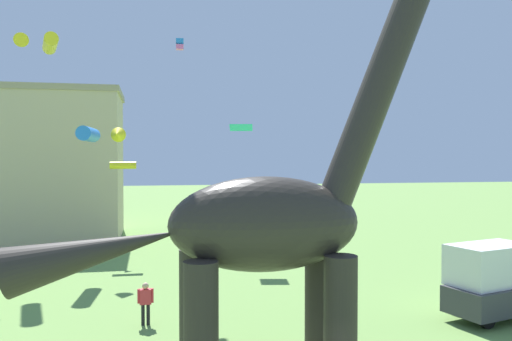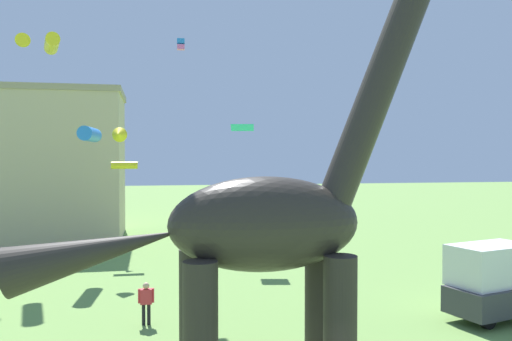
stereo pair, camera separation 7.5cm
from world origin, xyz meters
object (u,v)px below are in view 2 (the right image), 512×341
Objects in this scene: parked_box_truck at (505,280)px; kite_mid_right at (46,43)px; person_far_spectator at (146,299)px; kite_drifting at (242,128)px; kite_apex at (96,134)px; kite_far_right at (181,44)px; dinosaur_sculpture at (263,224)px; kite_far_left at (125,165)px.

kite_mid_right is (-21.40, 15.52, 12.52)m from parked_box_truck.
parked_box_truck is 3.39× the size of person_far_spectator.
kite_apex is at bearing -169.28° from kite_drifting.
parked_box_truck is 20.07m from kite_far_right.
dinosaur_sculpture reaches higher than person_far_spectator.
kite_mid_right is at bearing 128.94° from parked_box_truck.
kite_far_left is at bearing 119.62° from parked_box_truck.
kite_apex is (-9.37, -1.77, -0.62)m from kite_drifting.
kite_apex is 5.40× the size of kite_far_right.
dinosaur_sculpture is 7.90× the size of kite_drifting.
dinosaur_sculpture reaches higher than kite_apex.
parked_box_truck is 10.08× the size of kite_far_right.
kite_apex is 7.86m from kite_far_right.
kite_mid_right is at bearing 112.92° from dinosaur_sculpture.
kite_drifting reaches higher than kite_far_left.
person_far_spectator is 0.55× the size of kite_apex.
person_far_spectator is at bearing -74.72° from kite_apex.
kite_mid_right is (-4.76, -1.28, 7.79)m from kite_far_left.
kite_apex reaches higher than kite_far_left.
kite_apex is at bearing 106.93° from dinosaur_sculpture.
parked_box_truck is at bearing -59.95° from kite_drifting.
kite_far_left is at bearing 100.28° from dinosaur_sculpture.
kite_drifting is 8.22m from kite_far_right.
parked_box_truck is 24.11m from kite_far_left.
kite_far_left is at bearing 65.97° from kite_apex.
kite_drifting is at bearing 104.95° from parked_box_truck.
parked_box_truck is at bearing 52.59° from person_far_spectator.
kite_apex is at bearing 166.05° from person_far_spectator.
dinosaur_sculpture is 23.21× the size of kite_far_right.
kite_apex is 1.00× the size of kite_mid_right.
kite_far_left is 9.22m from kite_mid_right.
person_far_spectator is 19.75m from kite_mid_right.
kite_far_left reaches higher than parked_box_truck.
dinosaur_sculpture reaches higher than kite_far_left.
kite_drifting is 0.54× the size of kite_apex.
person_far_spectator is (-15.08, 2.17, -0.58)m from parked_box_truck.
parked_box_truck is at bearing -36.45° from kite_apex.
person_far_spectator is 15.65m from kite_far_left.
dinosaur_sculpture is at bearing -83.88° from kite_far_right.
kite_mid_right is 5.39× the size of kite_far_right.
kite_far_left is 10.41m from kite_far_right.
kite_drifting is at bearing 124.95° from person_far_spectator.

